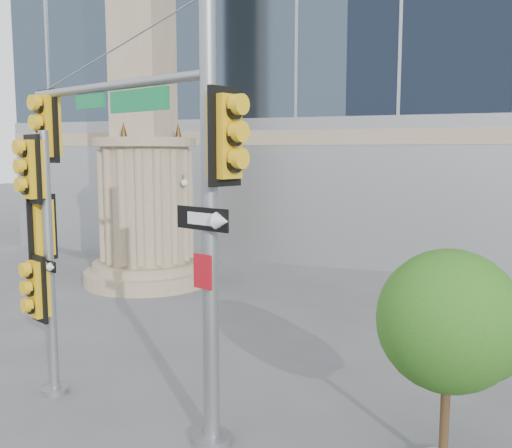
% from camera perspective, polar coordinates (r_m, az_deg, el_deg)
% --- Properties ---
extents(ground, '(120.00, 120.00, 0.00)m').
position_cam_1_polar(ground, '(10.49, -7.07, -18.92)').
color(ground, '#545456').
rests_on(ground, ground).
extents(monument, '(4.40, 4.40, 16.60)m').
position_cam_1_polar(monument, '(20.23, -11.11, 9.63)').
color(monument, gray).
rests_on(monument, ground).
extents(main_signal_pole, '(5.11, 2.30, 6.89)m').
position_cam_1_polar(main_signal_pole, '(9.52, -10.04, 5.07)').
color(main_signal_pole, slate).
rests_on(main_signal_pole, ground).
extents(secondary_signal_pole, '(0.84, 0.84, 5.00)m').
position_cam_1_polar(secondary_signal_pole, '(11.28, -20.69, -1.79)').
color(secondary_signal_pole, slate).
rests_on(secondary_signal_pole, ground).
extents(street_tree, '(2.09, 2.04, 3.26)m').
position_cam_1_polar(street_tree, '(8.67, 18.97, -9.69)').
color(street_tree, gray).
rests_on(street_tree, ground).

